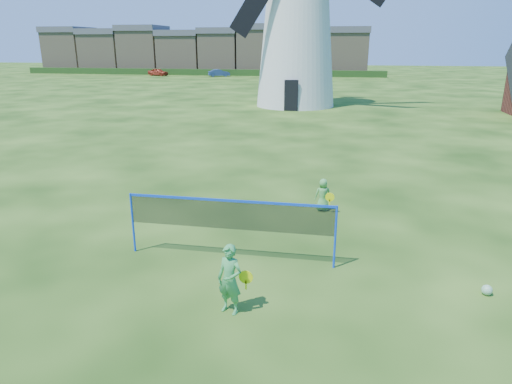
{
  "coord_description": "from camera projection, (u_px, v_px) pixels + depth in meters",
  "views": [
    {
      "loc": [
        2.18,
        -10.22,
        5.04
      ],
      "look_at": [
        0.2,
        0.5,
        1.5
      ],
      "focal_mm": 32.12,
      "sensor_mm": 36.0,
      "label": 1
    }
  ],
  "objects": [
    {
      "name": "car_left",
      "position": [
        158.0,
        72.0,
        75.42
      ],
      "size": [
        3.72,
        2.27,
        1.18
      ],
      "primitive_type": "imported",
      "rotation": [
        0.0,
        0.0,
        1.3
      ],
      "color": "#9F2F1D",
      "rests_on": "ground"
    },
    {
      "name": "windmill",
      "position": [
        297.0,
        20.0,
        36.89
      ],
      "size": [
        14.23,
        6.5,
        19.67
      ],
      "color": "white",
      "rests_on": "ground"
    },
    {
      "name": "terraced_houses",
      "position": [
        201.0,
        50.0,
        81.57
      ],
      "size": [
        58.34,
        8.4,
        8.25
      ],
      "color": "gray",
      "rests_on": "ground"
    },
    {
      "name": "hedge",
      "position": [
        197.0,
        72.0,
        76.87
      ],
      "size": [
        62.0,
        0.8,
        1.0
      ],
      "primitive_type": "cube",
      "color": "#193814",
      "rests_on": "ground"
    },
    {
      "name": "car_right",
      "position": [
        219.0,
        73.0,
        73.6
      ],
      "size": [
        3.64,
        2.43,
        1.14
      ],
      "primitive_type": "imported",
      "rotation": [
        0.0,
        0.0,
        1.96
      ],
      "color": "navy",
      "rests_on": "ground"
    },
    {
      "name": "player_girl",
      "position": [
        230.0,
        279.0,
        8.82
      ],
      "size": [
        0.72,
        0.49,
        1.42
      ],
      "rotation": [
        0.0,
        0.0,
        -0.33
      ],
      "color": "#3E9B50",
      "rests_on": "ground"
    },
    {
      "name": "player_boy",
      "position": [
        323.0,
        195.0,
        14.36
      ],
      "size": [
        0.64,
        0.44,
        1.04
      ],
      "rotation": [
        0.0,
        0.0,
        3.33
      ],
      "color": "#4FA04D",
      "rests_on": "ground"
    },
    {
      "name": "badminton_net",
      "position": [
        230.0,
        216.0,
        10.89
      ],
      "size": [
        5.05,
        0.05,
        1.55
      ],
      "color": "blue",
      "rests_on": "ground"
    },
    {
      "name": "play_ball",
      "position": [
        487.0,
        290.0,
        9.61
      ],
      "size": [
        0.22,
        0.22,
        0.22
      ],
      "primitive_type": "sphere",
      "color": "green",
      "rests_on": "ground"
    },
    {
      "name": "ground",
      "position": [
        245.0,
        254.0,
        11.49
      ],
      "size": [
        220.0,
        220.0,
        0.0
      ],
      "primitive_type": "plane",
      "color": "black",
      "rests_on": "ground"
    }
  ]
}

